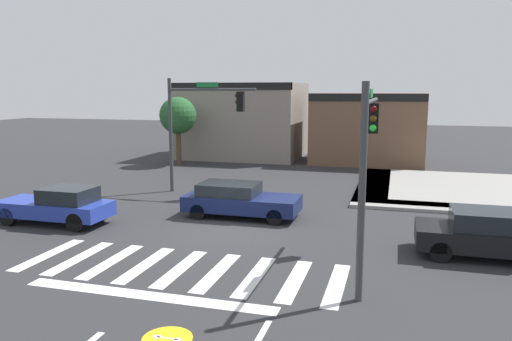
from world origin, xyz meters
name	(u,v)px	position (x,y,z in m)	size (l,w,h in m)	color
ground_plane	(230,228)	(0.00, 0.00, 0.00)	(120.00, 120.00, 0.00)	#2B2B2D
crosswalk_near	(180,268)	(0.00, -4.50, 0.00)	(9.45, 3.13, 0.01)	silver
bike_detector_marking	(167,338)	(1.46, -8.36, 0.00)	(1.06, 1.06, 0.01)	yellow
curb_corner_northeast	(448,190)	(8.49, 9.42, 0.07)	(10.00, 10.60, 0.15)	gray
storefront_row	(287,123)	(-2.07, 19.15, 2.69)	(17.68, 6.93, 5.61)	gray
traffic_signal_northwest	(201,116)	(-3.42, 5.63, 3.85)	(4.55, 0.32, 5.68)	#383A3D
traffic_signal_southeast	(369,143)	(5.13, -3.24, 3.67)	(0.32, 5.88, 5.31)	#383A3D
car_black	(491,234)	(8.79, -1.02, 0.75)	(4.49, 1.91, 1.48)	black
car_blue	(58,205)	(-6.56, -1.31, 0.72)	(4.40, 1.73, 1.45)	#23389E
car_navy	(239,200)	(-0.19, 1.65, 0.71)	(4.62, 1.94, 1.37)	#141E4C
roadside_tree	(178,116)	(-8.50, 14.00, 3.36)	(2.51, 2.51, 4.65)	#4C3823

